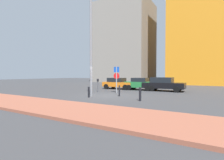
{
  "coord_description": "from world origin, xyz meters",
  "views": [
    {
      "loc": [
        7.96,
        -12.54,
        1.83
      ],
      "look_at": [
        -0.27,
        1.41,
        1.32
      ],
      "focal_mm": 27.47,
      "sensor_mm": 36.0,
      "label": 1
    }
  ],
  "objects_px": {
    "parking_sign_post": "(117,76)",
    "parking_meter": "(98,83)",
    "parked_car_black": "(163,84)",
    "parked_car_green": "(142,84)",
    "street_lamp": "(91,38)",
    "traffic_bollard_mid": "(119,91)",
    "traffic_bollard_far": "(140,94)",
    "parked_car_orange": "(118,83)",
    "traffic_bollard_near": "(89,92)"
  },
  "relations": [
    {
      "from": "parking_sign_post",
      "to": "parking_meter",
      "type": "height_order",
      "value": "parking_sign_post"
    },
    {
      "from": "parked_car_black",
      "to": "parked_car_green",
      "type": "bearing_deg",
      "value": -179.81
    },
    {
      "from": "parked_car_green",
      "to": "street_lamp",
      "type": "bearing_deg",
      "value": -101.7
    },
    {
      "from": "parking_meter",
      "to": "street_lamp",
      "type": "distance_m",
      "value": 5.44
    },
    {
      "from": "street_lamp",
      "to": "parking_sign_post",
      "type": "bearing_deg",
      "value": 80.41
    },
    {
      "from": "parked_car_black",
      "to": "street_lamp",
      "type": "height_order",
      "value": "street_lamp"
    },
    {
      "from": "parked_car_black",
      "to": "traffic_bollard_mid",
      "type": "xyz_separation_m",
      "value": [
        -2.04,
        -6.53,
        -0.33
      ]
    },
    {
      "from": "parking_meter",
      "to": "parked_car_green",
      "type": "bearing_deg",
      "value": 53.77
    },
    {
      "from": "parked_car_black",
      "to": "parking_meter",
      "type": "bearing_deg",
      "value": -142.3
    },
    {
      "from": "parked_car_black",
      "to": "traffic_bollard_far",
      "type": "distance_m",
      "value": 8.08
    },
    {
      "from": "traffic_bollard_mid",
      "to": "street_lamp",
      "type": "bearing_deg",
      "value": -149.72
    },
    {
      "from": "parked_car_orange",
      "to": "street_lamp",
      "type": "relative_size",
      "value": 0.46
    },
    {
      "from": "traffic_bollard_far",
      "to": "parked_car_green",
      "type": "bearing_deg",
      "value": 109.89
    },
    {
      "from": "parking_meter",
      "to": "traffic_bollard_near",
      "type": "height_order",
      "value": "parking_meter"
    },
    {
      "from": "parked_car_black",
      "to": "traffic_bollard_far",
      "type": "xyz_separation_m",
      "value": [
        0.42,
        -8.06,
        -0.32
      ]
    },
    {
      "from": "parked_car_orange",
      "to": "parking_sign_post",
      "type": "bearing_deg",
      "value": -63.69
    },
    {
      "from": "street_lamp",
      "to": "traffic_bollard_mid",
      "type": "height_order",
      "value": "street_lamp"
    },
    {
      "from": "parked_car_black",
      "to": "traffic_bollard_mid",
      "type": "relative_size",
      "value": 4.86
    },
    {
      "from": "parked_car_green",
      "to": "traffic_bollard_mid",
      "type": "relative_size",
      "value": 4.41
    },
    {
      "from": "traffic_bollard_far",
      "to": "parking_sign_post",
      "type": "bearing_deg",
      "value": 136.67
    },
    {
      "from": "parked_car_orange",
      "to": "traffic_bollard_near",
      "type": "distance_m",
      "value": 8.5
    },
    {
      "from": "parked_car_green",
      "to": "traffic_bollard_far",
      "type": "distance_m",
      "value": 8.57
    },
    {
      "from": "parked_car_orange",
      "to": "parked_car_black",
      "type": "xyz_separation_m",
      "value": [
        5.6,
        0.14,
        0.05
      ]
    },
    {
      "from": "traffic_bollard_near",
      "to": "parked_car_orange",
      "type": "bearing_deg",
      "value": 102.26
    },
    {
      "from": "parked_car_black",
      "to": "street_lamp",
      "type": "bearing_deg",
      "value": -117.91
    },
    {
      "from": "parking_sign_post",
      "to": "traffic_bollard_mid",
      "type": "relative_size",
      "value": 2.86
    },
    {
      "from": "parked_car_orange",
      "to": "traffic_bollard_near",
      "type": "relative_size",
      "value": 4.58
    },
    {
      "from": "traffic_bollard_near",
      "to": "street_lamp",
      "type": "bearing_deg",
      "value": 112.87
    },
    {
      "from": "parked_car_black",
      "to": "parking_meter",
      "type": "height_order",
      "value": "parked_car_black"
    },
    {
      "from": "parked_car_black",
      "to": "traffic_bollard_mid",
      "type": "bearing_deg",
      "value": -107.34
    },
    {
      "from": "traffic_bollard_near",
      "to": "parking_meter",
      "type": "bearing_deg",
      "value": 115.94
    },
    {
      "from": "parking_sign_post",
      "to": "parking_meter",
      "type": "distance_m",
      "value": 2.35
    },
    {
      "from": "parked_car_black",
      "to": "traffic_bollard_mid",
      "type": "height_order",
      "value": "parked_car_black"
    },
    {
      "from": "parked_car_black",
      "to": "traffic_bollard_near",
      "type": "height_order",
      "value": "parked_car_black"
    },
    {
      "from": "traffic_bollard_near",
      "to": "parking_sign_post",
      "type": "bearing_deg",
      "value": 86.12
    },
    {
      "from": "parked_car_green",
      "to": "parked_car_orange",
      "type": "bearing_deg",
      "value": -177.61
    },
    {
      "from": "traffic_bollard_far",
      "to": "parked_car_black",
      "type": "bearing_deg",
      "value": 92.96
    },
    {
      "from": "parking_meter",
      "to": "street_lamp",
      "type": "xyz_separation_m",
      "value": [
        1.65,
        -3.29,
        4.01
      ]
    },
    {
      "from": "parked_car_green",
      "to": "parking_meter",
      "type": "bearing_deg",
      "value": -126.23
    },
    {
      "from": "parked_car_green",
      "to": "traffic_bollard_far",
      "type": "bearing_deg",
      "value": -70.11
    },
    {
      "from": "parked_car_black",
      "to": "traffic_bollard_far",
      "type": "bearing_deg",
      "value": -87.04
    },
    {
      "from": "parking_meter",
      "to": "parked_car_orange",
      "type": "bearing_deg",
      "value": 88.15
    },
    {
      "from": "parked_car_orange",
      "to": "traffic_bollard_near",
      "type": "bearing_deg",
      "value": -77.74
    },
    {
      "from": "parked_car_orange",
      "to": "traffic_bollard_far",
      "type": "height_order",
      "value": "parked_car_orange"
    },
    {
      "from": "parking_meter",
      "to": "street_lamp",
      "type": "bearing_deg",
      "value": -63.43
    },
    {
      "from": "parked_car_black",
      "to": "parking_meter",
      "type": "relative_size",
      "value": 3.24
    },
    {
      "from": "parked_car_orange",
      "to": "traffic_bollard_near",
      "type": "xyz_separation_m",
      "value": [
        1.8,
        -8.3,
        -0.31
      ]
    },
    {
      "from": "traffic_bollard_mid",
      "to": "parking_sign_post",
      "type": "bearing_deg",
      "value": 124.16
    },
    {
      "from": "parking_sign_post",
      "to": "street_lamp",
      "type": "relative_size",
      "value": 0.31
    },
    {
      "from": "parked_car_orange",
      "to": "street_lamp",
      "type": "height_order",
      "value": "street_lamp"
    }
  ]
}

